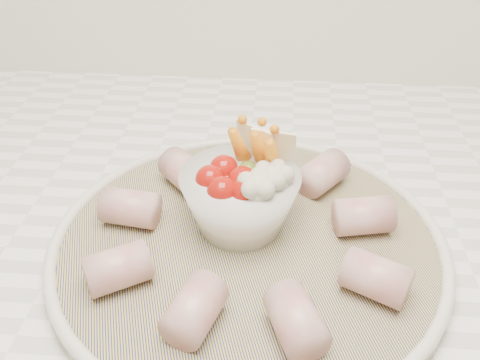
{
  "coord_description": "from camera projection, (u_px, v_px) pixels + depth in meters",
  "views": [
    {
      "loc": [
        0.1,
        0.95,
        1.28
      ],
      "look_at": [
        0.06,
        1.36,
        0.99
      ],
      "focal_mm": 40.0,
      "sensor_mm": 36.0,
      "label": 1
    }
  ],
  "objects": [
    {
      "name": "cured_meat_rolls",
      "position": [
        248.0,
        225.0,
        0.51
      ],
      "size": [
        0.29,
        0.3,
        0.04
      ],
      "color": "#B25154",
      "rests_on": "serving_platter"
    },
    {
      "name": "veggie_bowl",
      "position": [
        242.0,
        195.0,
        0.51
      ],
      "size": [
        0.12,
        0.12,
        0.1
      ],
      "color": "white",
      "rests_on": "serving_platter"
    },
    {
      "name": "serving_platter",
      "position": [
        248.0,
        243.0,
        0.52
      ],
      "size": [
        0.48,
        0.48,
        0.02
      ],
      "color": "navy",
      "rests_on": "kitchen_counter"
    }
  ]
}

